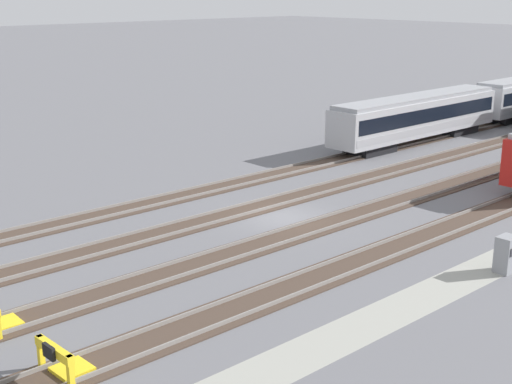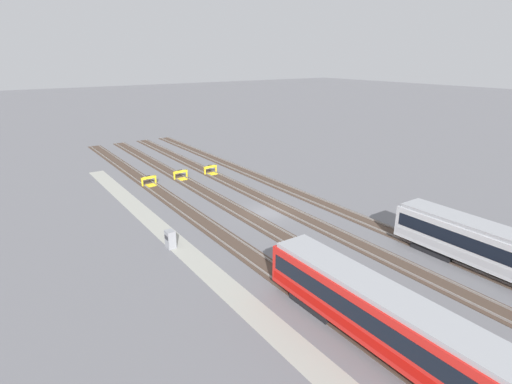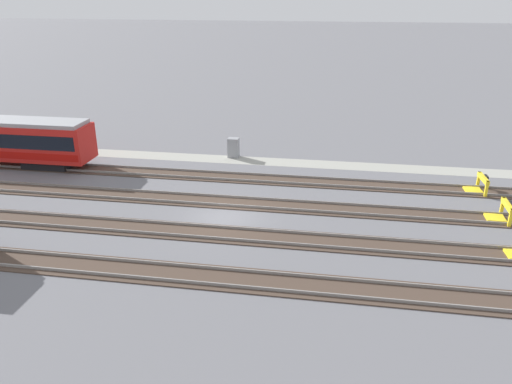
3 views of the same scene
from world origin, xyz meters
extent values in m
plane|color=slate|center=(0.00, 0.00, 0.00)|extent=(400.00, 400.00, 0.00)
cube|color=#9E9E93|center=(0.00, -10.94, 0.00)|extent=(54.00, 2.00, 0.01)
cube|color=#47382D|center=(0.00, -6.84, 0.03)|extent=(90.00, 2.23, 0.06)
cube|color=gray|center=(0.00, -6.12, 0.14)|extent=(90.00, 0.07, 0.15)
cube|color=gray|center=(0.00, -7.55, 0.14)|extent=(90.00, 0.07, 0.15)
cube|color=#47382D|center=(0.00, -2.28, 0.03)|extent=(90.00, 2.24, 0.06)
cube|color=gray|center=(0.00, -1.56, 0.14)|extent=(90.00, 0.07, 0.15)
cube|color=gray|center=(0.00, -3.00, 0.14)|extent=(90.00, 0.07, 0.15)
cube|color=#47382D|center=(0.00, 2.28, 0.03)|extent=(90.00, 2.24, 0.06)
cube|color=gray|center=(0.00, 3.00, 0.14)|extent=(90.00, 0.07, 0.15)
cube|color=gray|center=(0.00, 1.56, 0.14)|extent=(90.00, 0.07, 0.15)
cube|color=#47382D|center=(0.00, 6.84, 0.03)|extent=(90.00, 2.23, 0.06)
cube|color=gray|center=(0.00, 7.55, 0.14)|extent=(90.00, 0.07, 0.15)
cube|color=gray|center=(0.00, 6.12, 0.14)|extent=(90.00, 0.07, 0.15)
cube|color=#B7BABF|center=(21.10, 6.79, 2.05)|extent=(18.00, 2.82, 2.70)
cube|color=black|center=(21.10, 6.79, 2.37)|extent=(17.28, 2.86, 1.08)
cube|color=#A8AAAF|center=(21.10, 6.79, 1.29)|extent=(17.64, 2.85, 0.54)
cube|color=#999BA0|center=(21.10, 6.79, 3.55)|extent=(17.46, 2.54, 0.30)
cube|color=red|center=(30.06, 6.80, 3.05)|extent=(0.08, 0.70, 0.56)
cube|color=red|center=(12.14, 6.78, 3.05)|extent=(0.08, 0.70, 0.56)
cube|color=black|center=(26.68, 6.80, 0.35)|extent=(3.60, 2.24, 0.70)
cube|color=black|center=(15.52, 6.78, 0.35)|extent=(3.60, 2.24, 0.70)
cube|color=red|center=(31.18, 6.67, 3.05)|extent=(0.09, 0.70, 0.56)
cube|color=black|center=(34.56, 6.73, 0.35)|extent=(3.63, 2.30, 0.70)
cube|color=yellow|center=(-16.54, -5.94, 0.57)|extent=(0.19, 0.19, 1.15)
cube|color=yellow|center=(-16.45, -7.73, 0.57)|extent=(0.19, 0.19, 1.15)
cube|color=yellow|center=(-16.49, -6.84, 1.00)|extent=(0.33, 2.01, 0.30)
cube|color=yellow|center=(-15.95, -6.81, 0.09)|extent=(1.15, 1.13, 0.18)
cube|color=black|center=(-16.67, -6.84, 1.00)|extent=(0.15, 0.60, 0.44)
cube|color=yellow|center=(-16.21, -2.29, 0.09)|extent=(1.13, 1.11, 0.18)
cube|color=gray|center=(1.86, -11.70, 0.80)|extent=(0.90, 0.70, 1.60)
camera|label=1|loc=(-25.10, -25.62, 11.72)|focal=50.00mm
camera|label=2|loc=(32.01, -23.48, 15.93)|focal=28.00mm
camera|label=3|loc=(-6.35, 26.94, 12.94)|focal=35.00mm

